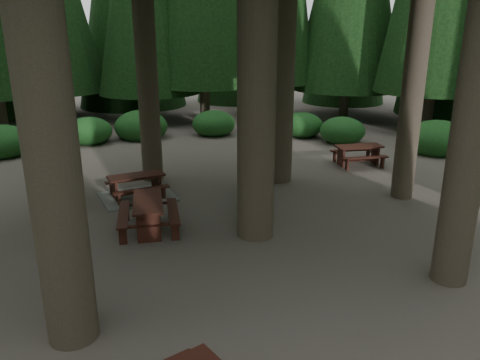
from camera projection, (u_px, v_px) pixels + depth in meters
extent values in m
plane|color=#514942|center=(223.00, 241.00, 10.62)|extent=(80.00, 80.00, 0.00)
cube|color=#381711|center=(148.00, 201.00, 10.99)|extent=(0.68, 1.74, 0.06)
cube|color=#381711|center=(124.00, 215.00, 10.97)|extent=(0.25, 1.74, 0.05)
cube|color=#381711|center=(173.00, 211.00, 11.18)|extent=(0.25, 1.74, 0.05)
cube|color=#381711|center=(149.00, 228.00, 10.45)|extent=(0.53, 0.08, 0.69)
cube|color=#381711|center=(149.00, 225.00, 10.44)|extent=(1.40, 0.08, 0.06)
cube|color=#381711|center=(149.00, 206.00, 11.75)|extent=(0.53, 0.08, 0.69)
cube|color=#381711|center=(148.00, 204.00, 11.73)|extent=(1.40, 0.08, 0.06)
cube|color=#381711|center=(149.00, 223.00, 11.15)|extent=(0.08, 1.45, 0.08)
cube|color=gray|center=(138.00, 197.00, 13.35)|extent=(2.35, 2.12, 0.05)
cube|color=#381711|center=(136.00, 176.00, 13.16)|extent=(1.66, 1.01, 0.05)
cube|color=#381711|center=(132.00, 180.00, 13.68)|extent=(1.55, 0.63, 0.04)
cube|color=#381711|center=(142.00, 190.00, 12.80)|extent=(1.55, 0.63, 0.04)
cube|color=#381711|center=(115.00, 190.00, 13.00)|extent=(0.20, 0.47, 0.62)
cube|color=#381711|center=(115.00, 189.00, 12.99)|extent=(0.41, 1.22, 0.05)
cube|color=#381711|center=(158.00, 184.00, 13.53)|extent=(0.20, 0.47, 0.62)
cube|color=#381711|center=(158.00, 182.00, 13.51)|extent=(0.41, 1.22, 0.05)
cube|color=#381711|center=(137.00, 192.00, 13.31)|extent=(1.26, 0.42, 0.07)
cube|color=#381711|center=(359.00, 146.00, 16.37)|extent=(1.63, 0.66, 0.05)
cube|color=#381711|center=(352.00, 150.00, 16.96)|extent=(1.63, 0.25, 0.05)
cube|color=#381711|center=(365.00, 158.00, 15.95)|extent=(1.63, 0.25, 0.05)
cube|color=#381711|center=(341.00, 157.00, 16.36)|extent=(0.08, 0.50, 0.65)
cube|color=#381711|center=(341.00, 155.00, 16.34)|extent=(0.10, 1.31, 0.05)
cube|color=#381711|center=(375.00, 155.00, 16.61)|extent=(0.08, 0.50, 0.65)
cube|color=#381711|center=(375.00, 154.00, 16.59)|extent=(0.10, 1.31, 0.05)
cube|color=#381711|center=(358.00, 160.00, 16.53)|extent=(1.35, 0.10, 0.07)
ellipsoid|color=#1C521C|center=(437.00, 142.00, 18.19)|extent=(2.42, 2.42, 1.49)
ellipsoid|color=#1C521C|center=(342.00, 133.00, 19.75)|extent=(1.90, 1.90, 1.17)
ellipsoid|color=#1C521C|center=(302.00, 127.00, 20.91)|extent=(1.84, 1.84, 1.13)
ellipsoid|color=#1C521C|center=(214.00, 126.00, 21.25)|extent=(1.95, 1.95, 1.20)
ellipsoid|color=#1C521C|center=(141.00, 129.00, 20.64)|extent=(2.31, 2.31, 1.42)
ellipsoid|color=#1C521C|center=(89.00, 134.00, 19.66)|extent=(1.93, 1.93, 1.19)
ellipsoid|color=#1C521C|center=(2.00, 145.00, 17.72)|extent=(2.15, 2.15, 1.32)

